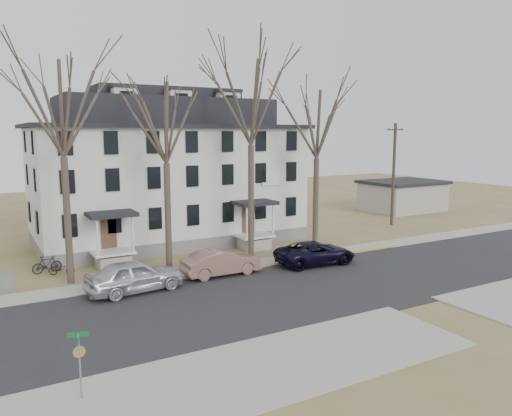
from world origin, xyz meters
TOP-DOWN VIEW (x-y plane):
  - ground at (0.00, 0.00)m, footprint 120.00×120.00m
  - main_road at (0.00, 2.00)m, footprint 120.00×10.00m
  - far_sidewalk at (0.00, 8.00)m, footprint 120.00×2.00m
  - near_sidewalk_left at (-8.00, -5.00)m, footprint 20.00×5.00m
  - yellow_curb at (5.00, 7.10)m, footprint 14.00×0.25m
  - boarding_house at (-2.00, 17.95)m, footprint 20.80×12.36m
  - distant_building at (26.00, 20.00)m, footprint 8.50×6.50m
  - tree_far_left at (-11.00, 9.80)m, footprint 8.40×8.40m
  - tree_mid_left at (-5.00, 9.80)m, footprint 7.80×7.80m
  - tree_center at (1.00, 9.80)m, footprint 9.00×9.00m
  - tree_mid_right at (6.50, 9.80)m, footprint 7.80×7.80m
  - utility_pole_far at (18.50, 14.00)m, footprint 2.00×0.28m
  - car_silver at (-8.25, 6.20)m, footprint 5.48×2.69m
  - car_tan at (-2.75, 6.80)m, footprint 4.87×1.71m
  - car_navy at (3.79, 6.05)m, footprint 5.60×2.91m
  - bicycle_left at (-11.23, 11.58)m, footprint 1.65×1.20m
  - bicycle_right at (-11.94, 12.54)m, footprint 1.83×0.73m
  - street_sign at (-12.95, -3.92)m, footprint 0.67×0.67m

SIDE VIEW (x-z plane):
  - ground at x=0.00m, z-range 0.00..0.00m
  - main_road at x=0.00m, z-range -0.02..0.02m
  - far_sidewalk at x=0.00m, z-range -0.04..0.04m
  - near_sidewalk_left at x=-8.00m, z-range -0.04..0.04m
  - yellow_curb at x=5.00m, z-range -0.03..0.03m
  - bicycle_left at x=-11.23m, z-range 0.00..0.83m
  - bicycle_right at x=-11.94m, z-range 0.00..1.07m
  - car_navy at x=3.79m, z-range 0.00..1.51m
  - car_tan at x=-2.75m, z-range 0.00..1.60m
  - car_silver at x=-8.25m, z-range 0.00..1.80m
  - street_sign at x=-12.95m, z-range 0.41..2.75m
  - distant_building at x=26.00m, z-range 0.00..3.35m
  - utility_pole_far at x=18.50m, z-range 0.15..9.65m
  - boarding_house at x=-2.00m, z-range -0.65..11.40m
  - tree_mid_left at x=-5.00m, z-range 3.23..15.97m
  - tree_mid_right at x=6.50m, z-range 3.23..15.97m
  - tree_far_left at x=-11.00m, z-range 3.48..17.20m
  - tree_center at x=1.00m, z-range 3.73..18.43m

